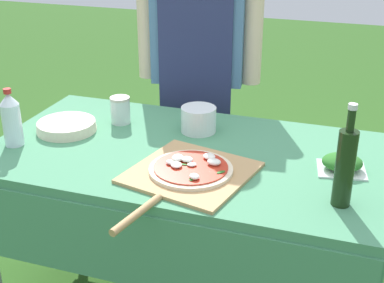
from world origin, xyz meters
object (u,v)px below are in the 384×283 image
object	(u,v)px
herb_container	(342,163)
plate_stack	(67,126)
person_cook	(199,52)
mixing_tub	(198,119)
oil_bottle	(345,166)
water_bottle	(11,119)
sauce_jar	(120,112)
pizza_on_peel	(189,172)
prep_table	(183,170)

from	to	relation	value
herb_container	plate_stack	bearing A→B (deg)	179.87
person_cook	mixing_tub	distance (m)	0.50
oil_bottle	water_bottle	size ratio (longest dim) A/B	1.46
plate_stack	sauce_jar	xyz separation A→B (m)	(0.17, 0.15, 0.03)
pizza_on_peel	herb_container	size ratio (longest dim) A/B	3.52
plate_stack	mixing_tub	bearing A→B (deg)	18.21
herb_container	mixing_tub	xyz separation A→B (m)	(-0.57, 0.17, 0.02)
person_cook	oil_bottle	distance (m)	1.12
prep_table	oil_bottle	distance (m)	0.65
pizza_on_peel	plate_stack	size ratio (longest dim) A/B	2.70
person_cook	water_bottle	distance (m)	0.93
water_bottle	pizza_on_peel	bearing A→B (deg)	-2.08
herb_container	mixing_tub	size ratio (longest dim) A/B	1.30
pizza_on_peel	oil_bottle	bearing A→B (deg)	9.31
water_bottle	mixing_tub	size ratio (longest dim) A/B	1.59
oil_bottle	pizza_on_peel	bearing A→B (deg)	176.78
prep_table	sauce_jar	world-z (taller)	sauce_jar
prep_table	mixing_tub	distance (m)	0.23
herb_container	mixing_tub	distance (m)	0.59
person_cook	plate_stack	world-z (taller)	person_cook
mixing_tub	sauce_jar	xyz separation A→B (m)	(-0.33, -0.02, -0.00)
oil_bottle	plate_stack	xyz separation A→B (m)	(-1.08, 0.23, -0.11)
prep_table	water_bottle	world-z (taller)	water_bottle
water_bottle	plate_stack	xyz separation A→B (m)	(0.12, 0.18, -0.08)
pizza_on_peel	sauce_jar	bearing A→B (deg)	152.55
oil_bottle	person_cook	bearing A→B (deg)	130.48
prep_table	herb_container	size ratio (longest dim) A/B	7.99
oil_bottle	plate_stack	size ratio (longest dim) A/B	1.37
prep_table	sauce_jar	size ratio (longest dim) A/B	12.99
person_cook	plate_stack	xyz separation A→B (m)	(-0.35, -0.62, -0.18)
mixing_tub	plate_stack	bearing A→B (deg)	-161.79
herb_container	plate_stack	world-z (taller)	herb_container
prep_table	sauce_jar	xyz separation A→B (m)	(-0.33, 0.17, 0.13)
herb_container	mixing_tub	bearing A→B (deg)	163.70
person_cook	plate_stack	size ratio (longest dim) A/B	6.59
water_bottle	mixing_tub	distance (m)	0.70
person_cook	herb_container	bearing A→B (deg)	131.67
prep_table	mixing_tub	bearing A→B (deg)	90.56
herb_container	sauce_jar	world-z (taller)	sauce_jar
pizza_on_peel	plate_stack	bearing A→B (deg)	173.44
oil_bottle	sauce_jar	distance (m)	0.99
pizza_on_peel	mixing_tub	distance (m)	0.38
mixing_tub	plate_stack	distance (m)	0.52
prep_table	person_cook	bearing A→B (deg)	102.96
pizza_on_peel	oil_bottle	distance (m)	0.51
pizza_on_peel	mixing_tub	world-z (taller)	mixing_tub
person_cook	water_bottle	world-z (taller)	person_cook
plate_stack	oil_bottle	bearing A→B (deg)	-12.04
prep_table	person_cook	size ratio (longest dim) A/B	0.93
pizza_on_peel	water_bottle	world-z (taller)	water_bottle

